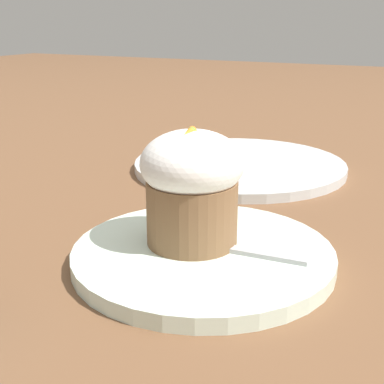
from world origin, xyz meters
TOP-DOWN VIEW (x-y plane):
  - ground_plane at (0.00, 0.00)m, footprint 4.00×4.00m
  - dessert_plate at (0.00, 0.00)m, footprint 0.22×0.22m
  - carrot_cake at (-0.01, -0.01)m, footprint 0.09×0.09m
  - spoon at (-0.00, 0.00)m, footprint 0.04×0.12m
  - side_plate at (-0.29, -0.08)m, footprint 0.29×0.29m

SIDE VIEW (x-z plane):
  - ground_plane at x=0.00m, z-range 0.00..0.00m
  - side_plate at x=-0.29m, z-range 0.00..0.01m
  - dessert_plate at x=0.00m, z-range 0.00..0.01m
  - spoon at x=0.00m, z-range 0.01..0.02m
  - carrot_cake at x=-0.01m, z-range 0.01..0.12m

